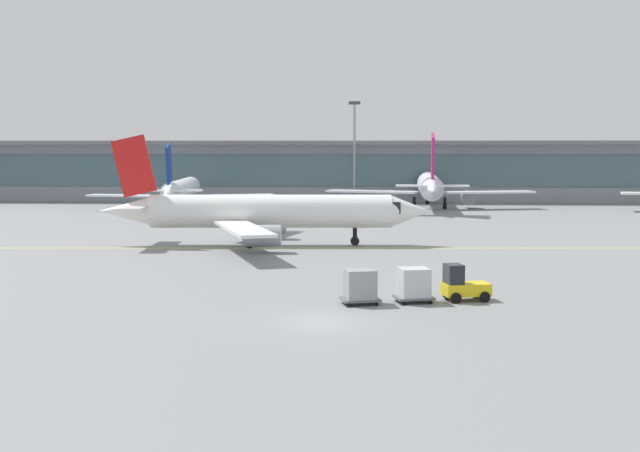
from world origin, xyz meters
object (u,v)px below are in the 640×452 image
object	(u,v)px
gate_airplane_2	(429,186)
cargo_dolly_lead	(414,284)
apron_light_mast_1	(354,148)
baggage_tug	(462,285)
cargo_dolly_trailing	(360,285)
taxiing_regional_jet	(267,212)
gate_airplane_1	(181,190)

from	to	relation	value
gate_airplane_2	cargo_dolly_lead	size ratio (longest dim) A/B	13.11
cargo_dolly_lead	apron_light_mast_1	size ratio (longest dim) A/B	0.16
gate_airplane_2	baggage_tug	distance (m)	71.68
baggage_tug	cargo_dolly_trailing	distance (m)	5.95
gate_airplane_2	cargo_dolly_lead	xyz separation A→B (m)	(-6.77, -72.20, -2.09)
gate_airplane_2	cargo_dolly_trailing	xyz separation A→B (m)	(-9.78, -72.91, -2.09)
baggage_tug	taxiing_regional_jet	bearing A→B (deg)	105.11
cargo_dolly_lead	baggage_tug	bearing A→B (deg)	-0.00
gate_airplane_2	taxiing_regional_jet	xyz separation A→B (m)	(-18.02, -45.67, -0.21)
taxiing_regional_jet	cargo_dolly_lead	world-z (taller)	taxiing_regional_jet
taxiing_regional_jet	apron_light_mast_1	distance (m)	55.79
taxiing_regional_jet	apron_light_mast_1	size ratio (longest dim) A/B	1.90
cargo_dolly_lead	cargo_dolly_trailing	distance (m)	3.09
gate_airplane_1	baggage_tug	bearing A→B (deg)	-159.70
gate_airplane_1	cargo_dolly_lead	world-z (taller)	gate_airplane_1
gate_airplane_1	gate_airplane_2	world-z (taller)	gate_airplane_2
gate_airplane_1	gate_airplane_2	xyz separation A→B (m)	(34.24, 5.66, 0.39)
gate_airplane_2	cargo_dolly_trailing	world-z (taller)	gate_airplane_2
cargo_dolly_trailing	baggage_tug	bearing A→B (deg)	-0.00
cargo_dolly_lead	apron_light_mast_1	distance (m)	81.98
gate_airplane_2	apron_light_mast_1	world-z (taller)	apron_light_mast_1
cargo_dolly_trailing	apron_light_mast_1	xyz separation A→B (m)	(-0.91, 82.27, 7.42)
taxiing_regional_jet	baggage_tug	world-z (taller)	taxiing_regional_jet
taxiing_regional_jet	cargo_dolly_trailing	size ratio (longest dim) A/B	12.22
gate_airplane_1	gate_airplane_2	size ratio (longest dim) A/B	0.88
baggage_tug	apron_light_mast_1	xyz separation A→B (m)	(-6.70, 80.89, 7.58)
cargo_dolly_lead	gate_airplane_2	bearing A→B (deg)	71.28
gate_airplane_1	apron_light_mast_1	xyz separation A→B (m)	(23.55, 15.01, 5.72)
gate_airplane_1	taxiing_regional_jet	distance (m)	43.17
baggage_tug	cargo_dolly_lead	xyz separation A→B (m)	(-2.78, -0.66, 0.16)
cargo_dolly_lead	gate_airplane_1	bearing A→B (deg)	99.06
gate_airplane_1	cargo_dolly_lead	distance (m)	72.01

